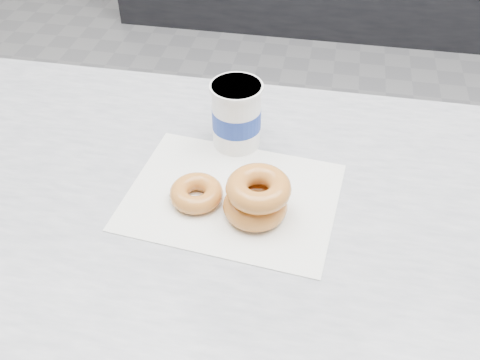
# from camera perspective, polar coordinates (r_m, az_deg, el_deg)

# --- Properties ---
(ground) EXTENTS (5.00, 5.00, 0.00)m
(ground) POSITION_cam_1_polar(r_m,az_deg,el_deg) (1.93, 3.46, -9.57)
(ground) COLOR gray
(ground) RESTS_ON ground
(counter) EXTENTS (3.06, 0.76, 0.90)m
(counter) POSITION_cam_1_polar(r_m,az_deg,el_deg) (1.22, 0.24, -18.17)
(counter) COLOR #333335
(counter) RESTS_ON ground
(wax_paper) EXTENTS (0.36, 0.29, 0.00)m
(wax_paper) POSITION_cam_1_polar(r_m,az_deg,el_deg) (0.88, -0.84, -1.75)
(wax_paper) COLOR silver
(wax_paper) RESTS_ON counter
(donut_single) EXTENTS (0.11, 0.11, 0.03)m
(donut_single) POSITION_cam_1_polar(r_m,az_deg,el_deg) (0.87, -4.68, -1.40)
(donut_single) COLOR #D4893A
(donut_single) RESTS_ON wax_paper
(donut_stack) EXTENTS (0.11, 0.11, 0.07)m
(donut_stack) POSITION_cam_1_polar(r_m,az_deg,el_deg) (0.83, 1.80, -1.84)
(donut_stack) COLOR #D4893A
(donut_stack) RESTS_ON wax_paper
(coffee_cup) EXTENTS (0.11, 0.11, 0.12)m
(coffee_cup) POSITION_cam_1_polar(r_m,az_deg,el_deg) (0.95, -0.37, 6.97)
(coffee_cup) COLOR white
(coffee_cup) RESTS_ON counter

